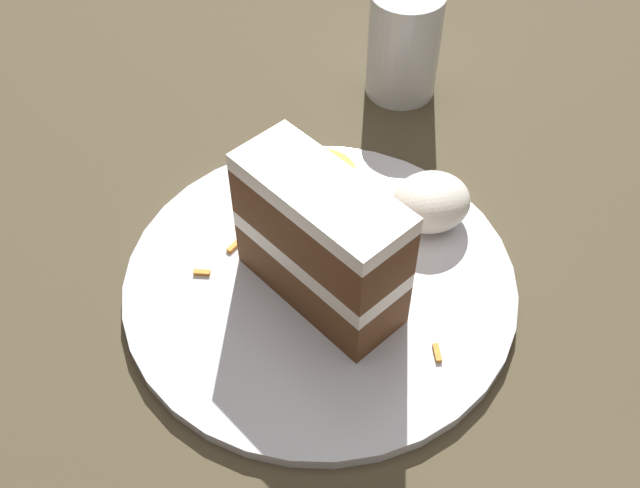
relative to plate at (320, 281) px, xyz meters
The scene contains 8 objects.
ground_plane 0.08m from the plate, 129.94° to the left, with size 6.00×6.00×0.00m, color #4C4742.
dining_table 0.07m from the plate, 129.94° to the left, with size 1.21×1.08×0.04m, color #4C422D.
plate is the anchor object (origin of this frame).
cake_slice 0.06m from the plate, 114.64° to the right, with size 0.09×0.14×0.11m.
cream_dollop 0.11m from the plate, ahead, with size 0.06×0.06×0.04m, color white.
orange_garnish 0.11m from the plate, 62.53° to the left, with size 0.06×0.06×0.01m, color orange.
carrot_shreds_scatter 0.04m from the plate, 115.78° to the left, with size 0.13×0.22×0.00m.
drinking_glass 0.25m from the plate, 45.96° to the left, with size 0.07×0.07×0.10m.
Camera 1 is at (-0.11, -0.36, 0.48)m, focal length 42.00 mm.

